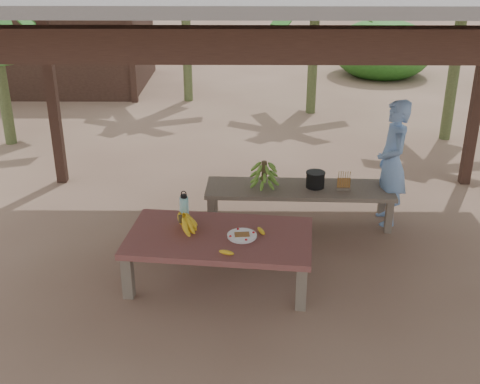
{
  "coord_description": "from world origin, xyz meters",
  "views": [
    {
      "loc": [
        -0.24,
        -5.44,
        3.25
      ],
      "look_at": [
        -0.3,
        0.13,
        0.8
      ],
      "focal_mm": 45.0,
      "sensor_mm": 36.0,
      "label": 1
    }
  ],
  "objects_px": {
    "ripe_banana_bunch": "(181,222)",
    "woman": "(392,163)",
    "plate": "(242,236)",
    "water_flask": "(184,208)",
    "work_table": "(220,241)",
    "bench": "(299,192)",
    "cooking_pot": "(315,180)"
  },
  "relations": [
    {
      "from": "plate",
      "to": "ripe_banana_bunch",
      "type": "bearing_deg",
      "value": 167.67
    },
    {
      "from": "woman",
      "to": "bench",
      "type": "bearing_deg",
      "value": -89.93
    },
    {
      "from": "work_table",
      "to": "cooking_pot",
      "type": "bearing_deg",
      "value": 56.95
    },
    {
      "from": "water_flask",
      "to": "woman",
      "type": "xyz_separation_m",
      "value": [
        2.32,
        1.02,
        0.11
      ]
    },
    {
      "from": "water_flask",
      "to": "plate",
      "type": "bearing_deg",
      "value": -31.6
    },
    {
      "from": "plate",
      "to": "water_flask",
      "type": "height_order",
      "value": "water_flask"
    },
    {
      "from": "ripe_banana_bunch",
      "to": "woman",
      "type": "xyz_separation_m",
      "value": [
        2.34,
        1.25,
        0.16
      ]
    },
    {
      "from": "work_table",
      "to": "water_flask",
      "type": "bearing_deg",
      "value": 145.83
    },
    {
      "from": "ripe_banana_bunch",
      "to": "plate",
      "type": "distance_m",
      "value": 0.63
    },
    {
      "from": "work_table",
      "to": "water_flask",
      "type": "height_order",
      "value": "water_flask"
    },
    {
      "from": "work_table",
      "to": "bench",
      "type": "height_order",
      "value": "work_table"
    },
    {
      "from": "work_table",
      "to": "bench",
      "type": "relative_size",
      "value": 0.85
    },
    {
      "from": "work_table",
      "to": "bench",
      "type": "distance_m",
      "value": 1.58
    },
    {
      "from": "bench",
      "to": "cooking_pot",
      "type": "relative_size",
      "value": 10.28
    },
    {
      "from": "plate",
      "to": "work_table",
      "type": "bearing_deg",
      "value": 167.33
    },
    {
      "from": "bench",
      "to": "plate",
      "type": "distance_m",
      "value": 1.51
    },
    {
      "from": "ripe_banana_bunch",
      "to": "plate",
      "type": "xyz_separation_m",
      "value": [
        0.61,
        -0.13,
        -0.08
      ]
    },
    {
      "from": "ripe_banana_bunch",
      "to": "woman",
      "type": "distance_m",
      "value": 2.66
    },
    {
      "from": "ripe_banana_bunch",
      "to": "water_flask",
      "type": "distance_m",
      "value": 0.24
    },
    {
      "from": "plate",
      "to": "water_flask",
      "type": "xyz_separation_m",
      "value": [
        -0.59,
        0.36,
        0.12
      ]
    },
    {
      "from": "cooking_pot",
      "to": "work_table",
      "type": "bearing_deg",
      "value": -129.19
    },
    {
      "from": "bench",
      "to": "cooking_pot",
      "type": "distance_m",
      "value": 0.24
    },
    {
      "from": "work_table",
      "to": "woman",
      "type": "height_order",
      "value": "woman"
    },
    {
      "from": "ripe_banana_bunch",
      "to": "bench",
      "type": "bearing_deg",
      "value": 43.77
    },
    {
      "from": "cooking_pot",
      "to": "woman",
      "type": "distance_m",
      "value": 0.9
    },
    {
      "from": "ripe_banana_bunch",
      "to": "water_flask",
      "type": "relative_size",
      "value": 0.93
    },
    {
      "from": "bench",
      "to": "water_flask",
      "type": "relative_size",
      "value": 6.64
    },
    {
      "from": "woman",
      "to": "ripe_banana_bunch",
      "type": "bearing_deg",
      "value": -63.41
    },
    {
      "from": "plate",
      "to": "cooking_pot",
      "type": "bearing_deg",
      "value": 58.03
    },
    {
      "from": "bench",
      "to": "ripe_banana_bunch",
      "type": "height_order",
      "value": "ripe_banana_bunch"
    },
    {
      "from": "work_table",
      "to": "woman",
      "type": "xyz_separation_m",
      "value": [
        1.95,
        1.33,
        0.31
      ]
    },
    {
      "from": "ripe_banana_bunch",
      "to": "woman",
      "type": "bearing_deg",
      "value": 28.13
    }
  ]
}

